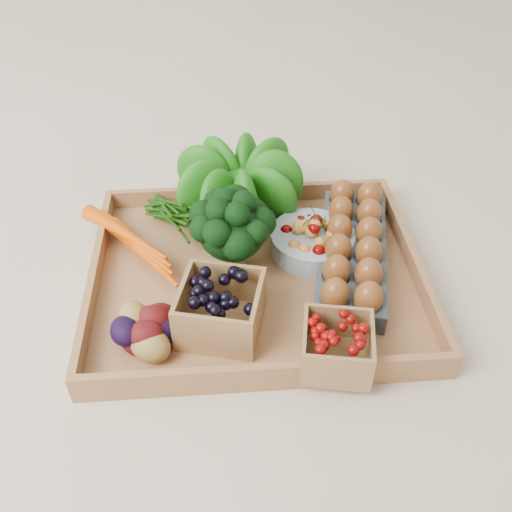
{
  "coord_description": "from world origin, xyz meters",
  "views": [
    {
      "loc": [
        -0.05,
        -0.71,
        0.68
      ],
      "look_at": [
        0.0,
        0.0,
        0.06
      ],
      "focal_mm": 40.0,
      "sensor_mm": 36.0,
      "label": 1
    }
  ],
  "objects": [
    {
      "name": "broccoli",
      "position": [
        -0.04,
        0.02,
        0.07
      ],
      "size": [
        0.14,
        0.14,
        0.11
      ],
      "primitive_type": null,
      "color": "black",
      "rests_on": "tray"
    },
    {
      "name": "punnet_raspberry",
      "position": [
        0.1,
        -0.19,
        0.05
      ],
      "size": [
        0.12,
        0.12,
        0.07
      ],
      "primitive_type": "cube",
      "rotation": [
        0.0,
        0.0,
        -0.19
      ],
      "color": "#6B0504",
      "rests_on": "tray"
    },
    {
      "name": "cherry_bowl",
      "position": [
        0.1,
        0.06,
        0.03
      ],
      "size": [
        0.15,
        0.15,
        0.04
      ],
      "primitive_type": "cylinder",
      "color": "#8C9EA5",
      "rests_on": "tray"
    },
    {
      "name": "punnet_blackberry",
      "position": [
        -0.06,
        -0.11,
        0.06
      ],
      "size": [
        0.15,
        0.15,
        0.08
      ],
      "primitive_type": "cube",
      "rotation": [
        0.0,
        0.0,
        -0.25
      ],
      "color": "black",
      "rests_on": "tray"
    },
    {
      "name": "lettuce",
      "position": [
        -0.01,
        0.18,
        0.1
      ],
      "size": [
        0.16,
        0.16,
        0.16
      ],
      "primitive_type": "sphere",
      "color": "#11510C",
      "rests_on": "tray"
    },
    {
      "name": "ground",
      "position": [
        0.0,
        0.0,
        0.0
      ],
      "size": [
        4.0,
        4.0,
        0.0
      ],
      "primitive_type": "plane",
      "color": "beige",
      "rests_on": "ground"
    },
    {
      "name": "potatoes",
      "position": [
        -0.18,
        -0.13,
        0.05
      ],
      "size": [
        0.14,
        0.14,
        0.08
      ],
      "primitive_type": null,
      "color": "#3E090B",
      "rests_on": "tray"
    },
    {
      "name": "egg_carton",
      "position": [
        0.17,
        0.02,
        0.03
      ],
      "size": [
        0.18,
        0.34,
        0.04
      ],
      "primitive_type": "cube",
      "rotation": [
        0.0,
        0.0,
        -0.23
      ],
      "color": "#3C464D",
      "rests_on": "tray"
    },
    {
      "name": "tray",
      "position": [
        0.0,
        0.0,
        0.01
      ],
      "size": [
        0.55,
        0.45,
        0.01
      ],
      "primitive_type": "cube",
      "color": "#A26E44",
      "rests_on": "ground"
    },
    {
      "name": "carrots",
      "position": [
        -0.21,
        0.07,
        0.04
      ],
      "size": [
        0.2,
        0.14,
        0.05
      ],
      "primitive_type": null,
      "color": "#E24D03",
      "rests_on": "tray"
    }
  ]
}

